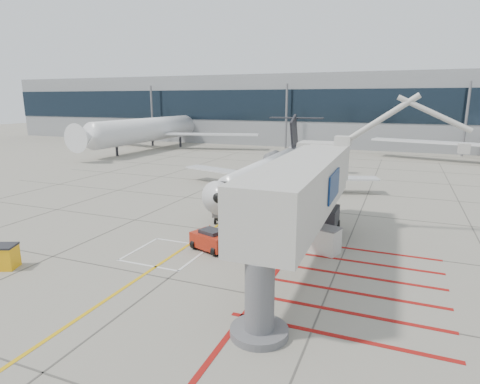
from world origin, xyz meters
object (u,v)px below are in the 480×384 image
at_px(jet_bridge, 301,198).
at_px(spill_bin, 1,257).
at_px(regional_jet, 260,160).
at_px(pushback_tug, 211,239).

bearing_deg(jet_bridge, spill_bin, -159.11).
height_order(regional_jet, jet_bridge, jet_bridge).
height_order(jet_bridge, spill_bin, jet_bridge).
distance_m(regional_jet, spill_bin, 22.58).
xyz_separation_m(regional_jet, pushback_tug, (1.74, -14.16, -2.89)).
relative_size(regional_jet, jet_bridge, 1.36).
distance_m(jet_bridge, pushback_tug, 6.66).
distance_m(regional_jet, jet_bridge, 16.67).
xyz_separation_m(jet_bridge, pushback_tug, (-5.72, 0.74, -3.33)).
bearing_deg(jet_bridge, pushback_tug, 171.71).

